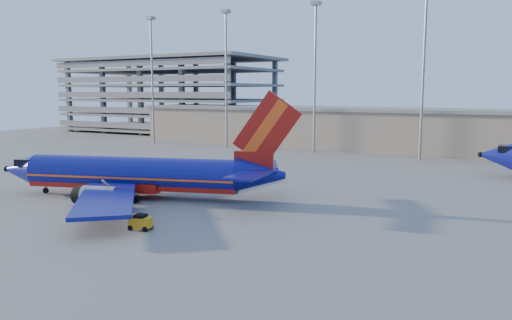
% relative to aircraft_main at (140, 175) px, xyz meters
% --- Properties ---
extents(ground, '(220.00, 220.00, 0.00)m').
position_rel_aircraft_main_xyz_m(ground, '(6.58, 1.92, -2.57)').
color(ground, slate).
rests_on(ground, ground).
extents(terminal_building, '(122.00, 16.00, 8.50)m').
position_rel_aircraft_main_xyz_m(terminal_building, '(16.58, 59.92, 1.75)').
color(terminal_building, gray).
rests_on(terminal_building, ground).
extents(parking_garage, '(62.00, 32.00, 21.40)m').
position_rel_aircraft_main_xyz_m(parking_garage, '(-55.42, 75.97, 9.16)').
color(parking_garage, slate).
rests_on(parking_garage, ground).
extents(light_mast_row, '(101.60, 1.60, 28.65)m').
position_rel_aircraft_main_xyz_m(light_mast_row, '(11.58, 47.92, 14.98)').
color(light_mast_row, gray).
rests_on(light_mast_row, ground).
extents(aircraft_main, '(34.54, 32.71, 12.03)m').
position_rel_aircraft_main_xyz_m(aircraft_main, '(0.00, 0.00, 0.00)').
color(aircraft_main, navy).
rests_on(aircraft_main, ground).
extents(baggage_tug, '(2.08, 1.48, 1.37)m').
position_rel_aircraft_main_xyz_m(baggage_tug, '(9.08, -10.20, -1.86)').
color(baggage_tug, orange).
rests_on(baggage_tug, ground).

